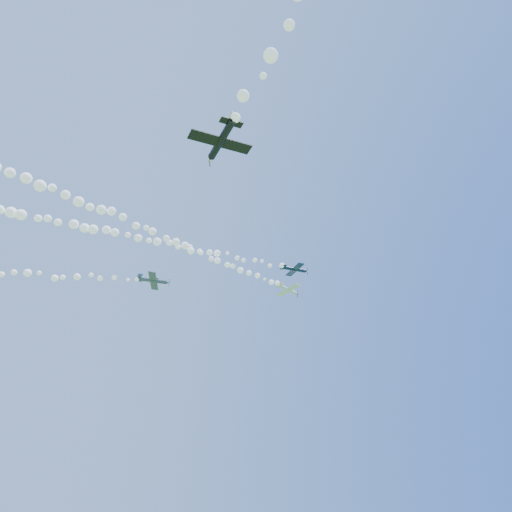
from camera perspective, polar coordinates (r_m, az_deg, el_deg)
name	(u,v)px	position (r m, az deg, el deg)	size (l,w,h in m)	color
plane_white	(288,290)	(100.45, 4.32, -4.50)	(6.53, 6.92, 2.28)	white
smoke_trail_white	(154,233)	(83.76, -13.40, 3.02)	(63.40, 20.00, 2.81)	white
plane_navy	(295,269)	(96.13, 5.17, -1.77)	(6.78, 7.03, 1.82)	#0D1C3B
smoke_trail_navy	(132,237)	(89.06, -16.16, 2.43)	(67.07, 6.15, 2.67)	white
plane_grey	(153,281)	(85.40, -13.52, -3.20)	(6.47, 6.87, 2.55)	#3B4157
plane_black	(221,141)	(49.06, -4.74, 15.02)	(7.29, 7.04, 1.91)	black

